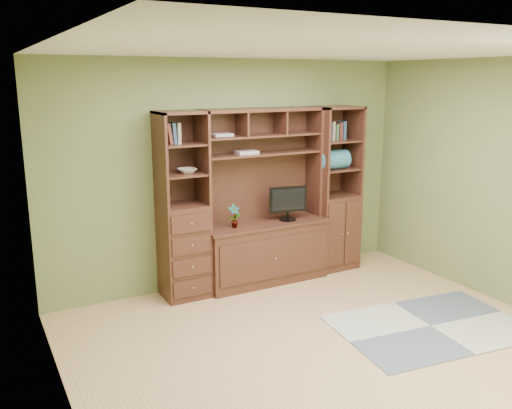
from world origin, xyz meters
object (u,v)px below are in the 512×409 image
center_hutch (265,198)px  monitor (288,197)px  left_tower (183,207)px  right_tower (335,189)px

center_hutch → monitor: 0.29m
center_hutch → left_tower: (-1.00, 0.04, 0.00)m
left_tower → monitor: (1.29, -0.07, -0.02)m
center_hutch → left_tower: same height
center_hutch → right_tower: same height
center_hutch → right_tower: 1.03m
right_tower → monitor: size_ratio=3.66×
left_tower → right_tower: size_ratio=1.00×
right_tower → center_hutch: bearing=-177.8°
right_tower → monitor: (-0.73, -0.07, -0.02)m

